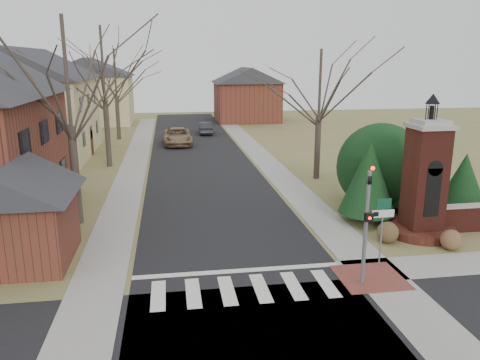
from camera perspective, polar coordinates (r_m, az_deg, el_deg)
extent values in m
plane|color=olive|center=(16.28, 0.98, -14.49)|extent=(120.00, 120.00, 0.00)
cube|color=black|center=(36.98, -4.77, 2.05)|extent=(8.00, 70.00, 0.01)
cube|color=black|center=(13.77, 3.22, -20.42)|extent=(120.00, 8.00, 0.01)
cube|color=silver|center=(16.97, 0.51, -13.18)|extent=(8.00, 2.20, 0.02)
cube|color=silver|center=(18.30, -0.26, -11.03)|extent=(8.00, 0.35, 0.02)
cube|color=gray|center=(37.68, 3.15, 2.32)|extent=(2.00, 60.00, 0.02)
cube|color=gray|center=(37.00, -12.83, 1.76)|extent=(2.00, 60.00, 0.02)
cube|color=brown|center=(18.45, 15.59, -11.37)|extent=(2.40, 2.40, 0.02)
cylinder|color=slate|center=(17.12, 15.07, -5.81)|extent=(0.14, 0.14, 4.20)
imported|color=black|center=(16.57, 15.50, 0.54)|extent=(0.15, 0.18, 0.90)
sphere|color=#FF0C05|center=(16.31, 15.88, 1.38)|extent=(0.14, 0.14, 0.14)
cube|color=black|center=(16.80, 15.42, -4.41)|extent=(0.28, 0.16, 0.30)
sphere|color=#FF0C05|center=(16.73, 15.55, -4.50)|extent=(0.11, 0.11, 0.11)
cylinder|color=slate|center=(19.11, 16.84, -6.35)|extent=(0.06, 0.06, 2.60)
cube|color=silver|center=(18.82, 17.05, -3.95)|extent=(0.90, 0.03, 0.30)
cube|color=black|center=(18.68, 16.24, -4.02)|extent=(0.22, 0.02, 0.18)
cube|color=#0F472C|center=(18.70, 17.14, -2.78)|extent=(0.60, 0.03, 0.40)
cylinder|color=#5A221A|center=(23.51, 21.06, -5.70)|extent=(3.20, 3.20, 0.36)
cube|color=#5A221A|center=(22.85, 21.58, -0.22)|extent=(1.50, 1.50, 5.00)
cube|color=black|center=(22.33, 22.42, -1.43)|extent=(0.70, 0.10, 2.20)
cube|color=gray|center=(22.39, 22.18, 6.11)|extent=(1.70, 1.70, 0.20)
cube|color=gray|center=(22.37, 22.23, 6.61)|extent=(1.30, 1.30, 0.20)
cylinder|color=black|center=(22.33, 22.32, 7.63)|extent=(0.20, 0.20, 0.60)
cone|color=black|center=(22.28, 22.47, 9.16)|extent=(0.64, 0.64, 0.45)
cube|color=#C7BD84|center=(42.77, -23.86, 6.90)|extent=(9.00, 12.00, 6.40)
cube|color=brown|center=(20.56, -25.51, -5.40)|extent=(4.00, 4.00, 2.80)
cube|color=#C7BD84|center=(62.97, -17.69, 9.28)|extent=(10.00, 8.00, 6.00)
cube|color=#C7BD84|center=(61.71, -20.82, 12.65)|extent=(0.75, 0.75, 3.08)
cube|color=brown|center=(63.15, 0.82, 9.50)|extent=(8.00, 8.00, 5.00)
cube|color=brown|center=(61.04, -1.04, 12.53)|extent=(0.75, 0.75, 2.80)
cylinder|color=#473D33|center=(24.37, 15.08, -4.34)|extent=(0.20, 0.20, 0.50)
cone|color=black|center=(23.81, 15.40, 0.34)|extent=(2.80, 2.80, 3.60)
cylinder|color=#473D33|center=(26.84, 20.54, -3.05)|extent=(0.20, 0.20, 0.50)
cone|color=black|center=(26.27, 20.99, 1.85)|extent=(3.40, 3.40, 4.20)
cylinder|color=#473D33|center=(27.06, 25.27, -3.38)|extent=(0.20, 0.20, 0.50)
cone|color=black|center=(26.65, 25.64, 0.00)|extent=(2.40, 2.40, 2.80)
sphere|color=black|center=(26.74, 16.79, 1.97)|extent=(4.80, 4.80, 4.80)
cylinder|color=#473D33|center=(24.12, -19.41, 0.49)|extent=(0.40, 0.40, 4.83)
cylinder|color=#473D33|center=(36.73, -15.86, 5.46)|extent=(0.40, 0.40, 5.04)
cylinder|color=#473D33|center=(49.64, -14.66, 7.36)|extent=(0.40, 0.40, 4.41)
cylinder|color=#473D33|center=(32.17, 9.42, 3.86)|extent=(0.40, 0.40, 4.20)
imported|color=olive|center=(45.43, -7.61, 5.29)|extent=(2.67, 5.70, 1.58)
imported|color=#2C2D32|center=(51.85, -4.22, 6.35)|extent=(1.56, 4.09, 1.33)
sphere|color=brown|center=(21.81, 17.55, -6.11)|extent=(0.96, 0.96, 0.96)
sphere|color=brown|center=(22.00, 24.34, -6.67)|extent=(0.89, 0.89, 0.89)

